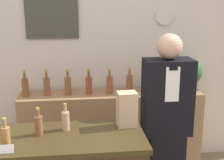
# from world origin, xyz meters

# --- Properties ---
(back_wall) EXTENTS (5.20, 0.09, 2.70)m
(back_wall) POSITION_xyz_m (-0.00, 2.00, 1.35)
(back_wall) COLOR beige
(back_wall) RESTS_ON ground_plane
(back_shelf) EXTENTS (2.01, 0.39, 0.92)m
(back_shelf) POSITION_xyz_m (0.20, 1.75, 0.46)
(back_shelf) COLOR #9E754C
(back_shelf) RESTS_ON ground_plane
(shopkeeper) EXTENTS (0.42, 0.26, 1.65)m
(shopkeeper) POSITION_xyz_m (0.60, 0.98, 0.82)
(shopkeeper) COLOR black
(shopkeeper) RESTS_ON ground_plane
(potted_plant) EXTENTS (0.28, 0.28, 0.37)m
(potted_plant) POSITION_xyz_m (1.07, 1.71, 1.12)
(potted_plant) COLOR #4C3D2D
(potted_plant) RESTS_ON back_shelf
(paper_bag) EXTENTS (0.15, 0.13, 0.27)m
(paper_bag) POSITION_xyz_m (0.20, 0.69, 1.10)
(paper_bag) COLOR tan
(paper_bag) RESTS_ON display_counter
(price_card_right) EXTENTS (0.09, 0.02, 0.06)m
(price_card_right) POSITION_xyz_m (-0.63, 0.34, 1.00)
(price_card_right) COLOR white
(price_card_right) RESTS_ON display_counter
(counter_bottle_1) EXTENTS (0.06, 0.06, 0.21)m
(counter_bottle_1) POSITION_xyz_m (-0.65, 0.43, 1.05)
(counter_bottle_1) COLOR #A8703C
(counter_bottle_1) RESTS_ON display_counter
(counter_bottle_2) EXTENTS (0.06, 0.06, 0.21)m
(counter_bottle_2) POSITION_xyz_m (-0.46, 0.60, 1.05)
(counter_bottle_2) COLOR brown
(counter_bottle_2) RESTS_ON display_counter
(counter_bottle_3) EXTENTS (0.06, 0.06, 0.21)m
(counter_bottle_3) POSITION_xyz_m (-0.27, 0.67, 1.05)
(counter_bottle_3) COLOR tan
(counter_bottle_3) RESTS_ON display_counter
(shelf_bottle_0) EXTENTS (0.07, 0.07, 0.28)m
(shelf_bottle_0) POSITION_xyz_m (-0.72, 1.74, 1.02)
(shelf_bottle_0) COLOR brown
(shelf_bottle_0) RESTS_ON back_shelf
(shelf_bottle_1) EXTENTS (0.07, 0.07, 0.28)m
(shelf_bottle_1) POSITION_xyz_m (-0.50, 1.74, 1.02)
(shelf_bottle_1) COLOR brown
(shelf_bottle_1) RESTS_ON back_shelf
(shelf_bottle_2) EXTENTS (0.07, 0.07, 0.28)m
(shelf_bottle_2) POSITION_xyz_m (-0.27, 1.73, 1.02)
(shelf_bottle_2) COLOR brown
(shelf_bottle_2) RESTS_ON back_shelf
(shelf_bottle_3) EXTENTS (0.07, 0.07, 0.28)m
(shelf_bottle_3) POSITION_xyz_m (-0.05, 1.73, 1.02)
(shelf_bottle_3) COLOR brown
(shelf_bottle_3) RESTS_ON back_shelf
(shelf_bottle_4) EXTENTS (0.07, 0.07, 0.28)m
(shelf_bottle_4) POSITION_xyz_m (0.18, 1.73, 1.02)
(shelf_bottle_4) COLOR brown
(shelf_bottle_4) RESTS_ON back_shelf
(shelf_bottle_5) EXTENTS (0.07, 0.07, 0.28)m
(shelf_bottle_5) POSITION_xyz_m (0.40, 1.76, 1.02)
(shelf_bottle_5) COLOR brown
(shelf_bottle_5) RESTS_ON back_shelf
(shelf_bottle_6) EXTENTS (0.07, 0.07, 0.28)m
(shelf_bottle_6) POSITION_xyz_m (0.63, 1.75, 1.02)
(shelf_bottle_6) COLOR brown
(shelf_bottle_6) RESTS_ON back_shelf
(shelf_bottle_7) EXTENTS (0.07, 0.07, 0.28)m
(shelf_bottle_7) POSITION_xyz_m (0.85, 1.73, 1.02)
(shelf_bottle_7) COLOR brown
(shelf_bottle_7) RESTS_ON back_shelf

